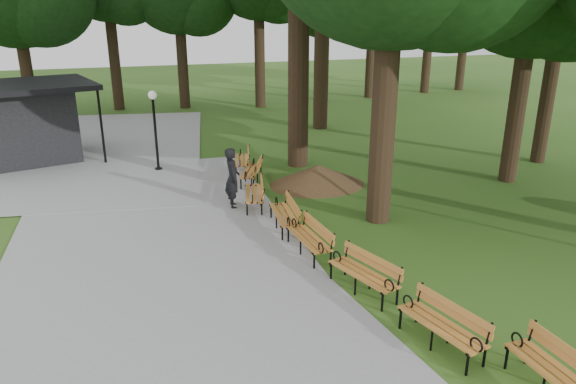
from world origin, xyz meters
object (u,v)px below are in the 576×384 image
object	(u,v)px
person	(232,178)
bench_5	(254,193)
bench_0	(556,374)
bench_3	(309,239)
dirt_mound	(317,175)
bench_4	(284,214)
bench_1	(441,326)
lamp_post	(154,114)
bench_7	(242,160)
bench_6	(251,171)
bench_2	(363,274)
kiosk	(20,123)

from	to	relation	value
person	bench_5	xyz separation A→B (m)	(0.63, -0.16, -0.52)
bench_0	bench_3	size ratio (longest dim) A/B	1.00
dirt_mound	bench_4	world-z (taller)	bench_4
bench_0	bench_1	world-z (taller)	same
lamp_post	bench_7	xyz separation A→B (m)	(3.03, -1.15, -1.77)
bench_7	dirt_mound	bearing A→B (deg)	55.55
bench_0	bench_7	distance (m)	13.88
bench_4	bench_6	size ratio (longest dim) A/B	1.00
person	bench_3	size ratio (longest dim) A/B	1.01
lamp_post	bench_1	bearing A→B (deg)	-73.95
bench_4	bench_5	size ratio (longest dim) A/B	1.00
bench_5	bench_6	bearing A→B (deg)	-179.00
bench_5	bench_7	distance (m)	3.90
dirt_mound	bench_7	distance (m)	3.26
person	bench_2	xyz separation A→B (m)	(1.50, -6.07, -0.52)
bench_3	bench_6	bearing A→B (deg)	175.40
lamp_post	bench_4	distance (m)	7.75
bench_2	bench_3	size ratio (longest dim) A/B	1.00
bench_1	bench_7	size ratio (longest dim) A/B	1.00
person	dirt_mound	distance (m)	3.62
bench_1	bench_6	bearing A→B (deg)	171.46
lamp_post	bench_2	distance (m)	11.55
bench_3	bench_4	size ratio (longest dim) A/B	1.00
bench_1	bench_2	size ratio (longest dim) A/B	1.00
bench_4	bench_0	bearing A→B (deg)	20.18
bench_2	bench_4	distance (m)	3.95
bench_3	bench_7	bearing A→B (deg)	175.45
bench_2	bench_4	bearing A→B (deg)	170.76
person	lamp_post	distance (m)	5.33
person	bench_0	bearing A→B (deg)	-159.81
bench_0	bench_1	xyz separation A→B (m)	(-0.96, 1.73, 0.00)
person	bench_5	bearing A→B (deg)	-100.09
bench_4	bench_6	distance (m)	4.35
bench_0	bench_2	xyz separation A→B (m)	(-1.42, 4.00, 0.00)
dirt_mound	bench_0	bearing A→B (deg)	-92.14
bench_3	bench_7	world-z (taller)	same
bench_0	bench_2	world-z (taller)	same
person	bench_7	xyz separation A→B (m)	(1.20, 3.70, -0.52)
person	bench_1	world-z (taller)	person
person	lamp_post	xyz separation A→B (m)	(-1.83, 4.84, 1.25)
lamp_post	bench_6	world-z (taller)	lamp_post
kiosk	bench_3	distance (m)	14.33
kiosk	bench_4	bearing A→B (deg)	-66.53
bench_3	bench_4	bearing A→B (deg)	179.04
bench_6	bench_2	bearing A→B (deg)	27.19
bench_0	bench_5	distance (m)	10.18
lamp_post	bench_5	world-z (taller)	lamp_post
bench_0	bench_5	xyz separation A→B (m)	(-2.29, 9.91, 0.00)
dirt_mound	bench_3	xyz separation A→B (m)	(-2.30, -5.16, 0.08)
bench_2	lamp_post	bearing A→B (deg)	179.97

